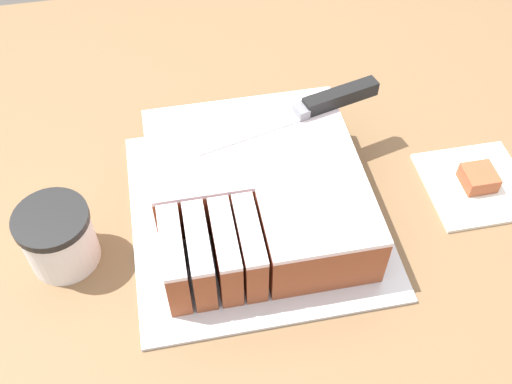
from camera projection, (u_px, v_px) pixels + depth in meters
name	position (u px, v px, depth m)	size (l,w,h in m)	color
countertop	(224.00, 330.00, 1.26)	(1.40, 1.10, 0.94)	brown
cake_board	(256.00, 213.00, 0.86)	(0.35, 0.36, 0.01)	silver
cake	(258.00, 190.00, 0.83)	(0.28, 0.29, 0.09)	#994C2D
knife	(323.00, 103.00, 0.86)	(0.28, 0.10, 0.02)	silver
coffee_cup	(58.00, 237.00, 0.78)	(0.10, 0.10, 0.09)	white
paper_napkin	(476.00, 185.00, 0.90)	(0.15, 0.15, 0.01)	white
brownie	(479.00, 178.00, 0.88)	(0.05, 0.05, 0.03)	#994C2D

